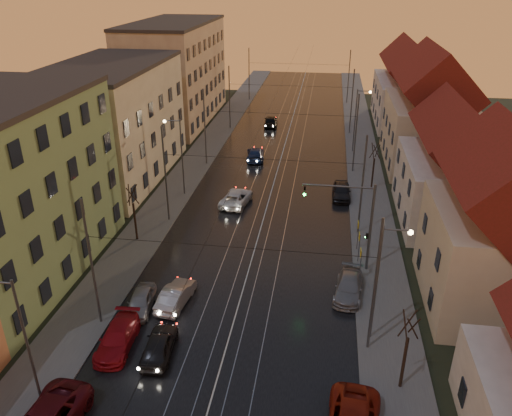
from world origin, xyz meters
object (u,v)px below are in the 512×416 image
at_px(street_lamp_0, 19,332).
at_px(parked_left_2, 118,338).
at_px(driving_car_2, 236,198).
at_px(street_lamp_3, 358,115).
at_px(parked_right_2, 341,191).
at_px(street_lamp_1, 383,273).
at_px(driving_car_3, 255,154).
at_px(driving_car_1, 176,295).
at_px(parked_right_1, 349,287).
at_px(driving_car_4, 271,121).
at_px(street_lamp_2, 179,149).
at_px(driving_car_0, 159,345).
at_px(traffic_light_mast, 358,216).
at_px(parked_left_3, 141,301).

relative_size(street_lamp_0, parked_left_2, 1.72).
xyz_separation_m(street_lamp_0, driving_car_2, (6.04, 26.46, -4.19)).
relative_size(street_lamp_3, parked_left_2, 1.72).
distance_m(parked_left_2, parked_right_2, 28.13).
distance_m(street_lamp_0, street_lamp_1, 19.89).
height_order(street_lamp_0, driving_car_3, street_lamp_0).
xyz_separation_m(driving_car_1, parked_right_1, (11.86, 2.78, -0.04)).
distance_m(driving_car_3, driving_car_4, 14.54).
bearing_deg(driving_car_1, street_lamp_2, -68.60).
height_order(street_lamp_0, driving_car_0, street_lamp_0).
bearing_deg(parked_right_1, street_lamp_1, -64.08).
bearing_deg(driving_car_3, street_lamp_3, -166.97).
bearing_deg(traffic_light_mast, street_lamp_1, -82.09).
distance_m(driving_car_2, parked_right_2, 10.72).
xyz_separation_m(driving_car_1, parked_left_2, (-2.28, -4.76, -0.03)).
bearing_deg(parked_right_1, parked_left_3, -158.09).
xyz_separation_m(parked_left_3, parked_right_2, (13.71, 20.68, 0.08)).
xyz_separation_m(street_lamp_1, parked_left_3, (-15.60, 0.82, -4.22)).
bearing_deg(driving_car_4, parked_left_3, 81.45).
distance_m(driving_car_2, parked_left_3, 17.97).
bearing_deg(parked_left_2, driving_car_3, 80.45).
bearing_deg(street_lamp_2, parked_left_3, -82.24).
distance_m(street_lamp_0, driving_car_4, 54.61).
bearing_deg(parked_right_2, traffic_light_mast, -87.07).
height_order(traffic_light_mast, parked_right_2, traffic_light_mast).
distance_m(street_lamp_0, street_lamp_2, 28.00).
height_order(driving_car_2, parked_right_2, parked_right_2).
bearing_deg(driving_car_4, parked_left_2, 81.71).
height_order(street_lamp_1, driving_car_0, street_lamp_1).
bearing_deg(driving_car_0, parked_left_2, -10.16).
xyz_separation_m(street_lamp_2, traffic_light_mast, (17.10, -12.00, -0.29)).
relative_size(driving_car_4, parked_left_2, 0.99).
relative_size(street_lamp_0, driving_car_2, 1.59).
relative_size(driving_car_0, parked_left_2, 0.89).
xyz_separation_m(driving_car_0, driving_car_3, (0.77, 34.86, 0.02)).
xyz_separation_m(street_lamp_0, driving_car_3, (6.03, 39.56, -4.16)).
height_order(street_lamp_0, parked_right_2, street_lamp_0).
bearing_deg(traffic_light_mast, street_lamp_0, -136.90).
height_order(driving_car_0, parked_right_2, parked_right_2).
xyz_separation_m(street_lamp_3, parked_left_2, (-15.68, -39.02, -4.21)).
height_order(driving_car_0, parked_right_1, driving_car_0).
xyz_separation_m(driving_car_0, parked_right_1, (11.41, 7.82, -0.04)).
bearing_deg(street_lamp_3, parked_right_1, -92.80).
bearing_deg(street_lamp_3, parked_left_2, -111.90).
bearing_deg(street_lamp_2, driving_car_3, 62.46).
bearing_deg(parked_right_1, traffic_light_mast, 90.15).
distance_m(street_lamp_3, driving_car_4, 16.17).
xyz_separation_m(street_lamp_1, driving_car_1, (-13.40, 1.74, -4.18)).
bearing_deg(driving_car_2, parked_left_2, 88.59).
distance_m(traffic_light_mast, driving_car_1, 14.33).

